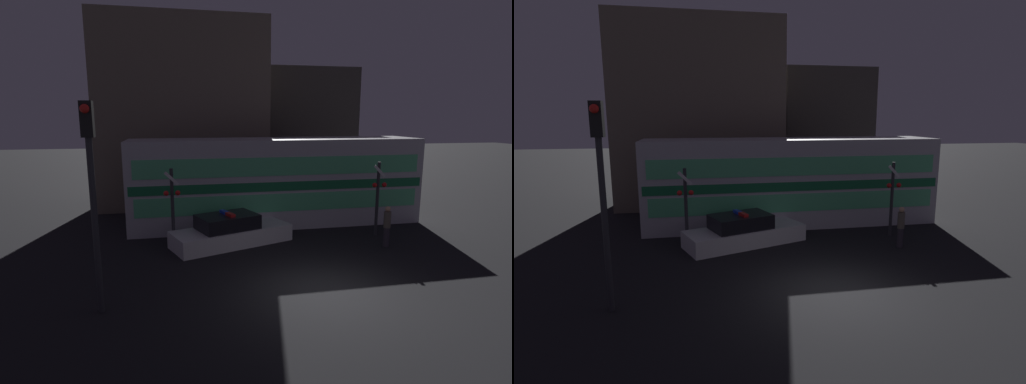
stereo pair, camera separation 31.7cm
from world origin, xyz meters
TOP-DOWN VIEW (x-y plane):
  - ground_plane at (0.00, 0.00)m, footprint 120.00×120.00m
  - train at (0.52, 8.21)m, footprint 14.03×2.95m
  - police_car at (-2.18, 5.25)m, footprint 5.25×3.33m
  - pedestrian at (3.99, 3.68)m, footprint 0.28×0.28m
  - crossing_signal_near at (4.34, 5.17)m, footprint 0.66×0.30m
  - crossing_signal_far at (-4.50, 5.38)m, footprint 0.66×0.30m
  - traffic_light_corner at (-6.45, 0.13)m, footprint 0.30×0.46m
  - building_left at (-3.75, 13.82)m, footprint 9.63×4.08m
  - building_center at (4.81, 17.94)m, footprint 6.10×6.76m

SIDE VIEW (x-z plane):
  - ground_plane at x=0.00m, z-range 0.00..0.00m
  - police_car at x=-2.18m, z-range -0.18..1.21m
  - pedestrian at x=3.99m, z-range 0.02..1.70m
  - crossing_signal_far at x=-4.50m, z-range 0.18..3.39m
  - crossing_signal_near at x=4.34m, z-range 0.18..3.48m
  - train at x=0.52m, z-range 0.00..4.18m
  - traffic_light_corner at x=-6.45m, z-range 0.75..6.36m
  - building_center at x=4.81m, z-range 0.00..8.41m
  - building_left at x=-3.75m, z-range 0.00..10.71m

